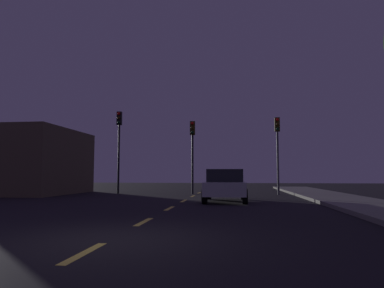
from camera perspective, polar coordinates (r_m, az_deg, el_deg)
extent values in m
plane|color=black|center=(14.05, -3.19, -10.05)|extent=(80.00, 80.00, 0.00)
cube|color=gray|center=(14.75, 27.29, -8.98)|extent=(3.00, 40.00, 0.15)
cube|color=#EACC4C|center=(6.21, -16.89, -16.37)|extent=(0.16, 1.60, 0.01)
cube|color=#EACC4C|center=(9.77, -7.74, -12.26)|extent=(0.16, 1.60, 0.01)
cube|color=#EACC4C|center=(13.46, -3.64, -10.26)|extent=(0.16, 1.60, 0.01)
cube|color=#EACC4C|center=(17.20, -1.33, -9.11)|extent=(0.16, 1.60, 0.01)
cube|color=#EACC4C|center=(20.96, 0.14, -8.36)|extent=(0.16, 1.60, 0.01)
cube|color=#EACC4C|center=(24.74, 1.16, -7.83)|extent=(0.16, 1.60, 0.01)
cube|color=#EACC4C|center=(28.52, 1.90, -7.44)|extent=(0.16, 1.60, 0.01)
cylinder|color=black|center=(24.26, -11.67, -1.31)|extent=(0.14, 0.14, 5.49)
cube|color=black|center=(24.51, -11.58, 4.05)|extent=(0.32, 0.24, 0.90)
sphere|color=red|center=(24.40, -11.68, 4.81)|extent=(0.20, 0.20, 0.20)
sphere|color=#3F2D0C|center=(24.36, -11.70, 4.11)|extent=(0.20, 0.20, 0.20)
sphere|color=#0C3319|center=(24.31, -11.71, 3.41)|extent=(0.20, 0.20, 0.20)
cylinder|color=#2D2D30|center=(23.15, 0.08, -2.16)|extent=(0.14, 0.14, 4.75)
cube|color=#382D0C|center=(23.33, 0.08, 2.56)|extent=(0.32, 0.24, 0.90)
sphere|color=red|center=(23.21, 0.04, 3.35)|extent=(0.20, 0.20, 0.20)
sphere|color=#3F2D0C|center=(23.17, 0.04, 2.61)|extent=(0.20, 0.20, 0.20)
sphere|color=#0C3319|center=(23.13, 0.04, 1.87)|extent=(0.20, 0.20, 0.20)
cylinder|color=#4C4C51|center=(23.17, 13.60, -1.84)|extent=(0.14, 0.14, 4.90)
cube|color=#382D0C|center=(23.36, 13.50, 3.06)|extent=(0.32, 0.24, 0.90)
sphere|color=red|center=(23.24, 13.53, 3.85)|extent=(0.20, 0.20, 0.20)
sphere|color=#3F2D0C|center=(23.20, 13.55, 3.11)|extent=(0.20, 0.20, 0.20)
sphere|color=#0C3319|center=(23.16, 13.56, 2.38)|extent=(0.20, 0.20, 0.20)
cube|color=silver|center=(16.84, 5.37, -7.07)|extent=(1.86, 3.94, 0.60)
cube|color=black|center=(16.63, 5.34, -5.06)|extent=(1.63, 1.78, 0.58)
cylinder|color=black|center=(18.30, 2.73, -7.86)|extent=(0.22, 0.64, 0.64)
cylinder|color=black|center=(18.27, 8.20, -7.82)|extent=(0.22, 0.64, 0.64)
cylinder|color=black|center=(15.48, 2.03, -8.40)|extent=(0.22, 0.64, 0.64)
cylinder|color=black|center=(15.44, 8.51, -8.36)|extent=(0.22, 0.64, 0.64)
cube|color=brown|center=(25.67, -24.66, -2.62)|extent=(5.91, 7.28, 4.18)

